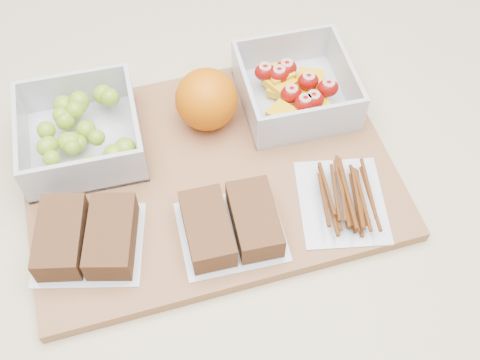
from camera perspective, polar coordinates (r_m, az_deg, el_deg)
The scene contains 8 objects.
counter at distance 1.11m, azimuth -0.10°, elevation -13.83°, with size 1.20×0.90×0.90m, color beige.
cutting_board at distance 0.71m, azimuth -2.96°, elevation 0.68°, with size 0.42×0.30×0.02m, color #9B6740.
grape_container at distance 0.72m, azimuth -14.82°, elevation 4.38°, with size 0.14×0.14×0.06m.
fruit_container at distance 0.75m, azimuth 5.28°, elevation 8.56°, with size 0.13×0.13×0.06m.
orange at distance 0.72m, azimuth -3.20°, elevation 7.63°, with size 0.07×0.07×0.07m, color #DE6605.
sandwich_bag_left at distance 0.65m, azimuth -14.34°, elevation -5.27°, with size 0.13×0.12×0.04m.
sandwich_bag_center at distance 0.64m, azimuth -0.85°, elevation -4.25°, with size 0.11×0.10×0.03m.
pretzel_bag at distance 0.67m, azimuth 9.74°, elevation -1.55°, with size 0.11×0.13×0.03m.
Camera 1 is at (-0.09, -0.37, 1.49)m, focal length 45.00 mm.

